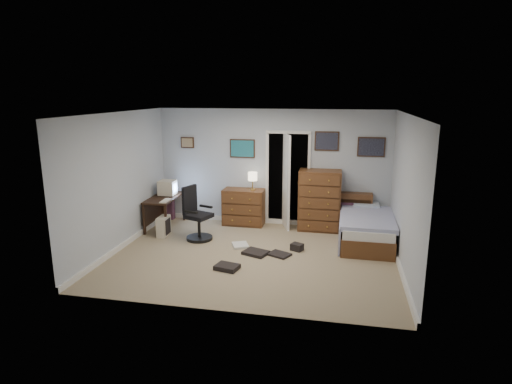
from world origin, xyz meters
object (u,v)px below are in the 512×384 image
at_px(office_chair, 196,219).
at_px(bed, 366,228).
at_px(computer_desk, 161,204).
at_px(low_dresser, 244,207).
at_px(tall_dresser, 319,200).

height_order(office_chair, bed, office_chair).
distance_m(computer_desk, office_chair, 1.17).
bearing_deg(low_dresser, office_chair, -121.32).
xyz_separation_m(tall_dresser, bed, (0.93, -0.63, -0.35)).
distance_m(computer_desk, tall_dresser, 3.37).
bearing_deg(tall_dresser, low_dresser, 178.23).
distance_m(office_chair, low_dresser, 1.31).
bearing_deg(computer_desk, bed, -3.55).
xyz_separation_m(computer_desk, office_chair, (1.00, -0.60, -0.11)).
xyz_separation_m(office_chair, bed, (3.26, 0.46, -0.12)).
relative_size(tall_dresser, bed, 0.68).
height_order(computer_desk, bed, computer_desk).
bearing_deg(low_dresser, bed, -13.53).
xyz_separation_m(low_dresser, tall_dresser, (1.63, -0.02, 0.24)).
xyz_separation_m(office_chair, tall_dresser, (2.33, 1.09, 0.23)).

